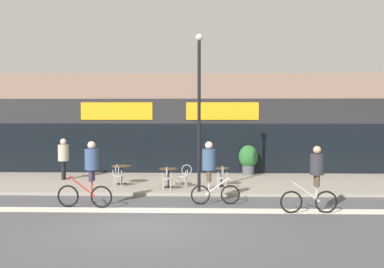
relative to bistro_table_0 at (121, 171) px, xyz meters
name	(u,v)px	position (x,y,z in m)	size (l,w,h in m)	color
ground_plane	(139,228)	(1.69, -6.46, -0.67)	(120.00, 120.00, 0.00)	#4C4C51
sidewalk_slab	(164,183)	(1.69, 0.79, -0.61)	(40.00, 5.50, 0.12)	gray
storefront_facade	(172,124)	(1.69, 5.50, 1.80)	(40.00, 4.06, 4.94)	#7F6656
bike_lane_stripe	(149,210)	(1.69, -4.34, -0.66)	(36.00, 0.70, 0.01)	silver
bistro_table_0	(121,171)	(0.00, 0.00, 0.00)	(0.79, 0.79, 0.76)	black
bistro_table_1	(168,174)	(1.99, -0.72, -0.02)	(0.72, 0.72, 0.74)	black
bistro_table_2	(221,173)	(4.07, -0.47, -0.02)	(0.62, 0.62, 0.74)	black
cafe_chair_0_near	(118,174)	(-0.01, -0.63, -0.03)	(0.45, 0.60, 0.90)	#B7B2AD
cafe_chair_1_near	(167,176)	(1.99, -1.35, -0.03)	(0.41, 0.58, 0.90)	#B7B2AD
cafe_chair_1_side	(184,174)	(2.62, -0.73, -0.03)	(0.60, 0.45, 0.90)	#B7B2AD
cafe_chair_2_near	(222,176)	(4.08, -1.09, -0.03)	(0.44, 0.59, 0.90)	#B7B2AD
planter_pot	(248,158)	(5.46, 3.02, 0.22)	(0.90, 0.90, 1.40)	#4C4C51
lamp_post	(199,102)	(3.21, -1.61, 2.76)	(0.26, 0.26, 5.80)	black
cyclist_0	(210,167)	(3.60, -3.37, 0.58)	(1.64, 0.52, 2.09)	black
cyclist_1	(90,170)	(-0.25, -4.01, 0.54)	(1.82, 0.55, 2.13)	black
cyclist_2	(315,175)	(6.73, -4.57, 0.49)	(1.74, 0.49, 2.04)	black
pedestrian_near_end	(63,155)	(-2.77, 1.23, 0.52)	(0.53, 0.53, 1.79)	black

